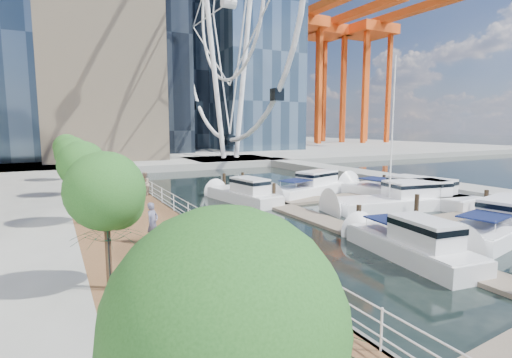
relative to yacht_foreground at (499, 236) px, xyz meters
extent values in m
plane|color=black|center=(-10.06, -3.95, 0.00)|extent=(520.00, 520.00, 0.00)
cube|color=brown|center=(-19.06, 11.05, 0.50)|extent=(6.00, 60.00, 1.00)
cube|color=#595954|center=(-16.06, 11.05, 0.50)|extent=(0.25, 60.00, 1.00)
cube|color=gray|center=(-10.06, 98.05, 0.50)|extent=(200.00, 114.00, 1.00)
cube|color=gray|center=(9.94, 16.05, 0.50)|extent=(4.00, 60.00, 1.00)
cube|color=gray|center=(3.94, 48.05, 0.50)|extent=(14.00, 12.00, 1.00)
cube|color=#6D6051|center=(-7.06, 6.05, 0.10)|extent=(2.00, 32.00, 0.20)
cube|color=#6D6051|center=(-1.06, 4.05, 0.10)|extent=(12.00, 2.00, 0.20)
cube|color=#6D6051|center=(-1.06, 14.05, 0.10)|extent=(12.00, 2.00, 0.20)
cylinder|color=white|center=(1.44, 48.05, 14.00)|extent=(0.80, 0.80, 26.00)
cylinder|color=white|center=(6.44, 48.05, 14.00)|extent=(0.80, 0.80, 26.00)
torus|color=white|center=(3.94, 48.05, 26.00)|extent=(0.70, 44.70, 44.70)
sphere|color=#265B1E|center=(-21.46, -9.95, 4.30)|extent=(2.60, 2.60, 2.60)
cylinder|color=#3F2B1C|center=(-21.46, 0.05, 2.20)|extent=(0.20, 0.20, 2.40)
sphere|color=#265B1E|center=(-21.46, 0.05, 4.30)|extent=(2.60, 2.60, 2.60)
cylinder|color=#3F2B1C|center=(-21.46, 10.05, 2.20)|extent=(0.20, 0.20, 2.40)
sphere|color=#265B1E|center=(-21.46, 10.05, 4.30)|extent=(2.60, 2.60, 2.60)
cylinder|color=#3F2B1C|center=(-21.46, 20.05, 2.20)|extent=(0.20, 0.20, 2.40)
sphere|color=#265B1E|center=(-21.46, 20.05, 4.30)|extent=(2.60, 2.60, 2.60)
cylinder|color=#3F2B1C|center=(-21.46, 30.05, 2.20)|extent=(0.20, 0.20, 2.40)
sphere|color=#265B1E|center=(-21.46, 30.05, 4.30)|extent=(2.60, 2.60, 2.60)
imported|color=#555772|center=(-18.94, 4.71, 1.94)|extent=(0.82, 0.79, 1.89)
imported|color=gray|center=(-16.56, 17.71, 1.92)|extent=(1.04, 1.12, 1.85)
imported|color=#343841|center=(-19.28, 25.95, 1.97)|extent=(1.17, 0.54, 1.95)
imported|color=#103C25|center=(-21.46, -0.21, 2.08)|extent=(2.52, 2.56, 2.16)
camera|label=1|loc=(-22.97, -13.57, 6.40)|focal=28.00mm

